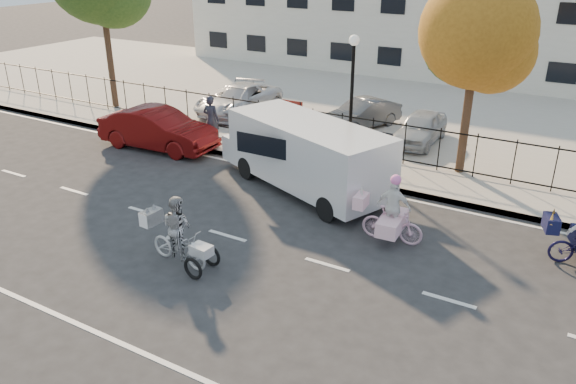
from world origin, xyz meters
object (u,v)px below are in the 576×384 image
Objects in this scene: red_sedan at (158,129)px; lot_car_b at (238,99)px; white_van at (305,153)px; lamppost at (353,76)px; zebra_trike at (179,238)px; lot_car_d at (420,128)px; lot_car_a at (238,101)px; lot_car_c at (362,114)px; pedestrian at (211,120)px; unicorn_bike at (392,217)px.

lot_car_b is (0.07, 5.23, 0.01)m from red_sedan.
lamppost is at bearing 108.03° from white_van.
zebra_trike reaches higher than lot_car_d.
lot_car_a is 0.91× the size of lot_car_b.
lot_car_a is at bearing -179.35° from lot_car_d.
lot_car_b is (-6.85, 2.93, -2.33)m from lamppost.
zebra_trike is 11.71m from lot_car_d.
red_sedan reaches higher than lot_car_c.
zebra_trike reaches higher than lot_car_b.
lamppost is at bearing -18.11° from lot_car_b.
white_van is 3.64× the size of pedestrian.
red_sedan is 10.05m from lot_car_d.
zebra_trike is 5.57m from white_van.
lot_car_d is at bearing 9.04° from unicorn_bike.
white_van is (-3.60, 1.87, 0.53)m from unicorn_bike.
lot_car_d is at bearing 60.70° from lamppost.
pedestrian is (-4.59, 7.40, 0.40)m from zebra_trike.
lot_car_c is (-1.04, 3.61, -2.37)m from lamppost.
lamppost is 6.40m from unicorn_bike.
red_sedan is 2.49× the size of pedestrian.
lot_car_a is 1.16× the size of lot_car_c.
zebra_trike is at bearing 117.55° from pedestrian.
lamppost reaches higher than unicorn_bike.
pedestrian is 4.17m from lot_car_a.
red_sedan is 8.33m from lot_car_c.
lot_car_b is at bearing -4.02° from red_sedan.
lot_car_c is at bearing -48.04° from red_sedan.
white_van is (-0.21, -3.00, -1.88)m from lamppost.
lot_car_d is at bearing 5.22° from lot_car_b.
unicorn_bike is at bearing -43.14° from zebra_trike.
lot_car_b is (-10.24, 7.80, 0.08)m from unicorn_bike.
lamppost reaches higher than lot_car_d.
lamppost is at bearing -172.19° from pedestrian.
white_van reaches higher than lot_car_b.
zebra_trike is 0.31× the size of white_van.
unicorn_bike is 10.62m from red_sedan.
lamppost reaches higher than lot_car_a.
white_van is at bearing -108.04° from lot_car_d.
red_sedan is at bearing -149.18° from lot_car_d.
zebra_trike is 13.01m from lot_car_b.
lamppost is 1.24× the size of lot_car_d.
lot_car_b is at bearing 179.46° from lot_car_d.
unicorn_bike is 9.57m from lot_car_c.
white_van is 5.40m from pedestrian.
pedestrian is at bearing -63.67° from lot_car_b.
white_van is 6.68m from lot_car_c.
lamppost is at bearing -119.97° from lot_car_d.
unicorn_bike is 8.01m from lot_car_d.
lot_car_c is 1.03× the size of lot_car_d.
lot_car_c is (5.80, 0.68, -0.04)m from lot_car_b.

